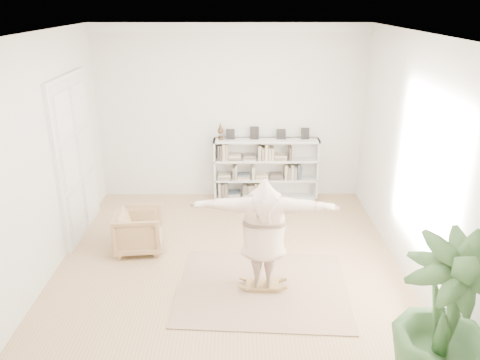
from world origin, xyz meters
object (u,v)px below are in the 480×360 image
at_px(rocker_board, 263,285).
at_px(bookshelf, 266,170).
at_px(armchair, 139,230).
at_px(houseplant, 446,321).
at_px(person, 264,231).

bearing_deg(rocker_board, bookshelf, 90.01).
bearing_deg(rocker_board, armchair, 153.73).
relative_size(bookshelf, houseplant, 1.18).
xyz_separation_m(person, houseplant, (1.78, -1.95, -0.03)).
bearing_deg(rocker_board, houseplant, -43.75).
bearing_deg(person, rocker_board, -176.21).
height_order(bookshelf, armchair, bookshelf).
relative_size(person, houseplant, 1.10).
xyz_separation_m(bookshelf, rocker_board, (-0.23, -3.42, -0.57)).
height_order(bookshelf, houseplant, houseplant).
xyz_separation_m(rocker_board, person, (-0.00, 0.00, 0.89)).
height_order(armchair, houseplant, houseplant).
height_order(armchair, rocker_board, armchair).
relative_size(rocker_board, person, 0.25).
height_order(bookshelf, rocker_board, bookshelf).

